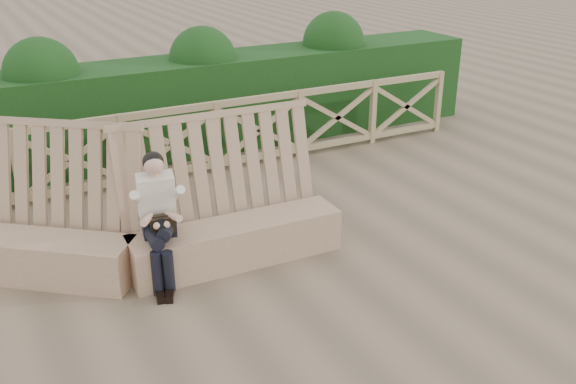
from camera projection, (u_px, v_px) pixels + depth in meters
name	position (u px, v px, depth m)	size (l,w,h in m)	color
ground	(283.00, 288.00, 6.77)	(60.00, 60.00, 0.00)	brown
bench	(132.00, 232.00, 7.07)	(4.46, 2.20, 1.62)	#896A4E
woman	(158.00, 213.00, 6.67)	(0.47, 0.85, 1.41)	black
guardrail	(172.00, 144.00, 9.39)	(10.10, 0.09, 1.10)	#8C7751
hedge	(147.00, 111.00, 10.28)	(12.00, 1.20, 1.50)	black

